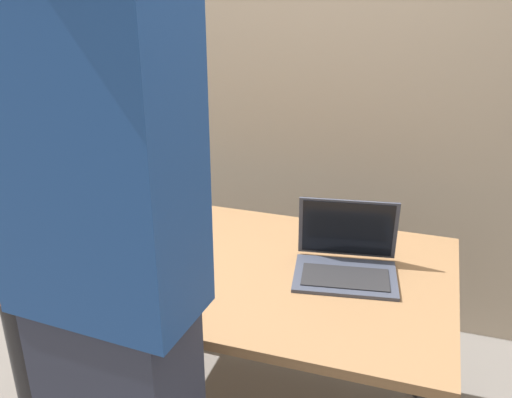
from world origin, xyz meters
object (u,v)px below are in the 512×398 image
beer_bottle_amber (122,199)px  laptop (346,257)px  beer_bottle_green (127,204)px  person_figure (111,310)px

beer_bottle_amber → laptop: bearing=-5.1°
laptop → beer_bottle_green: size_ratio=1.14×
person_figure → beer_bottle_amber: bearing=120.1°
laptop → person_figure: size_ratio=0.20×
laptop → beer_bottle_amber: size_ratio=1.28×
beer_bottle_amber → person_figure: size_ratio=0.15×
beer_bottle_amber → person_figure: person_figure is taller
beer_bottle_green → beer_bottle_amber: bearing=134.3°
laptop → beer_bottle_green: bearing=178.8°
laptop → beer_bottle_amber: 0.90m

